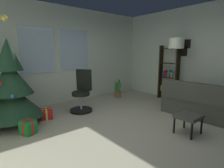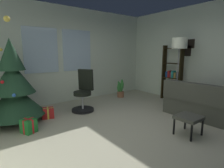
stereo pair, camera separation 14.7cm
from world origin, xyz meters
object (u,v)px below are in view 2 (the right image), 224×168
at_px(gift_box_red, 48,113).
at_px(office_chair, 84,95).
at_px(couch, 216,105).
at_px(footstool, 189,119).
at_px(holiday_tree, 14,88).
at_px(bookshelf, 172,76).
at_px(gift_box_green, 29,126).
at_px(potted_plant, 121,90).
at_px(floor_lamp, 179,47).

xyz_separation_m(gift_box_red, office_chair, (0.91, -0.03, 0.30)).
bearing_deg(couch, footstool, -175.95).
bearing_deg(couch, holiday_tree, 146.55).
relative_size(holiday_tree, bookshelf, 1.29).
xyz_separation_m(gift_box_green, office_chair, (1.44, 0.53, 0.28)).
bearing_deg(couch, office_chair, 133.85).
bearing_deg(gift_box_green, office_chair, 20.12).
bearing_deg(gift_box_green, couch, -25.75).
relative_size(bookshelf, potted_plant, 2.67).
relative_size(gift_box_green, office_chair, 0.29).
relative_size(gift_box_green, potted_plant, 0.48).
bearing_deg(footstool, gift_box_green, 140.95).
distance_m(gift_box_green, potted_plant, 3.25).
relative_size(gift_box_red, potted_plant, 0.49).
distance_m(gift_box_red, office_chair, 0.96).
xyz_separation_m(office_chair, bookshelf, (2.68, -0.74, 0.34)).
bearing_deg(floor_lamp, footstool, -140.23).
bearing_deg(bookshelf, office_chair, 164.62).
relative_size(holiday_tree, gift_box_red, 7.09).
relative_size(holiday_tree, office_chair, 2.07).
xyz_separation_m(footstool, bookshelf, (1.84, 1.64, 0.45)).
height_order(gift_box_red, floor_lamp, floor_lamp).
bearing_deg(floor_lamp, couch, -93.74).
distance_m(footstool, gift_box_red, 2.98).
height_order(holiday_tree, bookshelf, holiday_tree).
distance_m(footstool, gift_box_green, 2.94).
distance_m(couch, gift_box_green, 4.03).
height_order(floor_lamp, potted_plant, floor_lamp).
relative_size(holiday_tree, potted_plant, 3.45).
bearing_deg(footstool, office_chair, 109.38).
height_order(footstool, office_chair, office_chair).
distance_m(footstool, holiday_tree, 3.51).
bearing_deg(couch, gift_box_green, 154.25).
bearing_deg(gift_box_red, couch, -36.69).
height_order(gift_box_green, bookshelf, bookshelf).
distance_m(footstool, potted_plant, 2.97).
bearing_deg(bookshelf, couch, -107.65).
bearing_deg(gift_box_red, holiday_tree, 166.60).
distance_m(gift_box_red, gift_box_green, 0.77).
xyz_separation_m(footstool, gift_box_green, (-2.28, 1.85, -0.18)).
xyz_separation_m(bookshelf, floor_lamp, (-0.42, -0.45, 0.85)).
bearing_deg(footstool, couch, 4.05).
xyz_separation_m(floor_lamp, potted_plant, (-0.62, 1.67, -1.35)).
xyz_separation_m(gift_box_red, potted_plant, (2.55, 0.46, 0.14)).
height_order(footstool, potted_plant, potted_plant).
relative_size(holiday_tree, gift_box_green, 7.18).
distance_m(bookshelf, potted_plant, 1.68).
xyz_separation_m(footstool, potted_plant, (0.80, 2.86, -0.05)).
height_order(couch, gift_box_red, couch).
height_order(footstool, gift_box_red, footstool).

